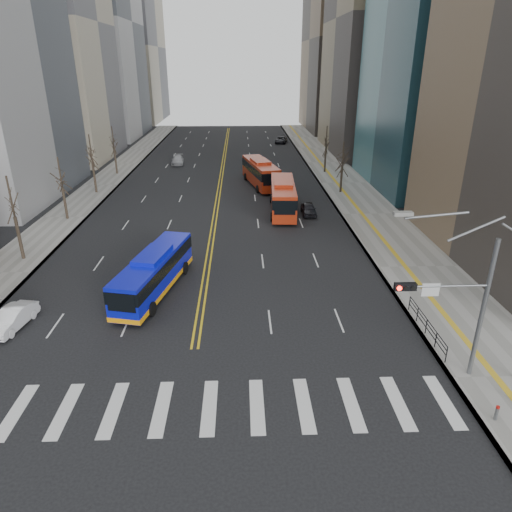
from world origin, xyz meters
TOP-DOWN VIEW (x-y plane):
  - ground at (0.00, 0.00)m, footprint 220.00×220.00m
  - sidewalk_right at (17.50, 45.00)m, footprint 7.00×130.00m
  - sidewalk_left at (-16.50, 45.00)m, footprint 5.00×130.00m
  - crosswalk at (0.00, 0.00)m, footprint 26.70×4.00m
  - centerline at (0.00, 55.00)m, footprint 0.55×100.00m
  - office_towers at (0.12, 68.51)m, footprint 83.00×134.00m
  - signal_mast at (13.77, 2.00)m, footprint 5.37×0.37m
  - pedestrian_railing at (14.30, 6.00)m, footprint 0.06×6.06m
  - bollards at (16.27, -0.17)m, footprint 2.87×3.17m
  - street_trees at (-7.18, 34.55)m, footprint 35.20×47.20m
  - blue_bus at (-3.54, 12.61)m, footprint 4.55×10.88m
  - red_bus_near at (7.68, 32.13)m, footprint 3.31×11.39m
  - red_bus_far at (5.66, 44.24)m, footprint 4.93×11.67m
  - car_white at (-11.86, 7.86)m, footprint 2.04×4.17m
  - car_dark_mid at (10.47, 30.92)m, footprint 1.59×3.83m
  - car_silver at (-7.62, 59.29)m, footprint 2.31×4.90m
  - car_dark_far at (11.68, 80.75)m, footprint 3.19×5.16m

SIDE VIEW (x-z plane):
  - ground at x=0.00m, z-range 0.00..0.00m
  - crosswalk at x=0.00m, z-range 0.00..0.01m
  - centerline at x=0.00m, z-range 0.00..0.01m
  - sidewalk_right at x=17.50m, z-range 0.00..0.15m
  - sidewalk_left at x=-16.50m, z-range 0.00..0.15m
  - bollards at x=16.27m, z-range 0.16..0.94m
  - car_dark_mid at x=10.47m, z-range 0.00..1.30m
  - car_white at x=-11.86m, z-range 0.00..1.31m
  - car_dark_far at x=11.68m, z-range 0.00..1.33m
  - car_silver at x=-7.62m, z-range 0.00..1.38m
  - pedestrian_railing at x=14.30m, z-range 0.31..1.33m
  - blue_bus at x=-3.54m, z-range 0.08..3.21m
  - red_bus_near at x=7.68m, z-range 0.20..3.77m
  - red_bus_far at x=5.66m, z-range 0.20..3.80m
  - signal_mast at x=13.77m, z-range 0.16..9.55m
  - street_trees at x=-7.18m, z-range 1.07..8.67m
  - office_towers at x=0.12m, z-range -5.08..52.92m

